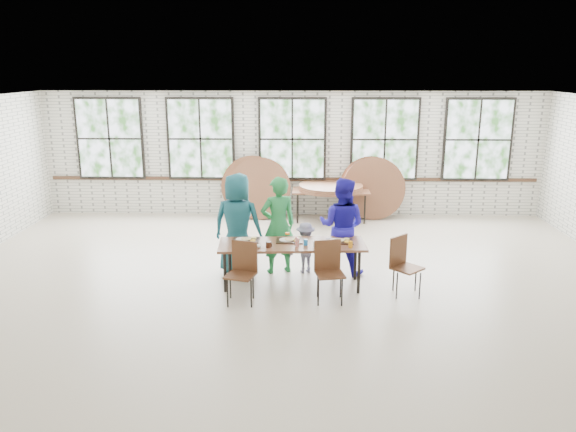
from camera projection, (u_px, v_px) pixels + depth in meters
name	position (u px, v px, depth m)	size (l,w,h in m)	color
room	(292.00, 141.00, 13.40)	(12.00, 12.00, 12.00)	#C0AD99
dining_table	(292.00, 246.00, 9.23)	(2.44, 0.94, 0.74)	brown
chair_near_left	(243.00, 267.00, 8.67)	(0.52, 0.51, 0.95)	#53301B
chair_near_right	(329.00, 266.00, 8.72)	(0.49, 0.48, 0.95)	#53301B
chair_spare	(403.00, 260.00, 8.95)	(0.58, 0.58, 0.95)	#53301B
adult_teal	(238.00, 223.00, 9.83)	(0.87, 0.57, 1.78)	navy
adult_green	(278.00, 225.00, 9.82)	(0.63, 0.41, 1.73)	#22823F
toddler	(305.00, 248.00, 9.92)	(0.59, 0.34, 0.91)	#161542
adult_blue	(342.00, 226.00, 9.80)	(0.83, 0.65, 1.71)	#2118AB
storage_table	(331.00, 192.00, 13.20)	(1.82, 0.79, 0.74)	brown
tabletop_clutter	(299.00, 242.00, 9.20)	(2.00, 0.57, 0.11)	black
round_tops_stacked	(331.00, 187.00, 13.17)	(1.50, 1.50, 0.13)	brown
round_tops_leaning	(314.00, 188.00, 13.43)	(4.41, 0.46, 1.49)	brown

